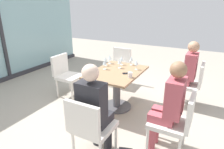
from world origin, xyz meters
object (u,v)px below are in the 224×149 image
at_px(dining_table_main, 117,82).
at_px(chair_front_right, 191,82).
at_px(wine_glass_3, 131,59).
at_px(wine_glass_4, 120,61).
at_px(person_front_left, 169,104).
at_px(chair_side_end, 90,126).
at_px(wine_glass_2, 105,62).
at_px(chair_front_left, 176,120).
at_px(coffee_cup, 130,75).
at_px(person_front_right, 187,71).
at_px(chair_near_window, 66,73).
at_px(chair_far_right, 119,64).
at_px(wine_glass_6, 137,63).
at_px(person_side_end, 95,107).
at_px(wine_glass_0, 122,58).
at_px(wine_glass_5, 105,59).
at_px(wine_glass_1, 110,57).
at_px(cell_phone_on_table, 127,73).

distance_m(dining_table_main, chair_front_right, 1.41).
bearing_deg(wine_glass_3, wine_glass_4, 157.59).
bearing_deg(person_front_left, chair_side_end, 128.46).
bearing_deg(wine_glass_2, chair_front_left, -116.03).
bearing_deg(wine_glass_3, coffee_cup, -158.61).
distance_m(person_front_right, wine_glass_3, 1.07).
relative_size(chair_side_end, person_front_right, 0.69).
relative_size(chair_near_window, chair_far_right, 1.00).
xyz_separation_m(chair_far_right, coffee_cup, (-1.26, -0.81, 0.28)).
xyz_separation_m(wine_glass_3, coffee_cup, (-0.65, -0.25, -0.09)).
bearing_deg(wine_glass_6, person_side_end, -178.28).
bearing_deg(person_side_end, coffee_cup, -0.87).
relative_size(chair_near_window, wine_glass_0, 4.70).
height_order(chair_side_end, wine_glass_0, wine_glass_0).
bearing_deg(wine_glass_5, wine_glass_6, -85.10).
height_order(wine_glass_0, wine_glass_5, same).
height_order(chair_front_right, person_front_right, person_front_right).
bearing_deg(wine_glass_2, person_front_left, -117.83).
relative_size(person_front_left, wine_glass_0, 6.81).
height_order(wine_glass_0, wine_glass_1, same).
bearing_deg(wine_glass_0, chair_side_end, -166.70).
relative_size(chair_front_right, wine_glass_2, 4.70).
bearing_deg(chair_near_window, wine_glass_5, -76.54).
xyz_separation_m(chair_front_right, wine_glass_0, (-0.33, 1.31, 0.37)).
bearing_deg(wine_glass_5, cell_phone_on_table, -112.82).
xyz_separation_m(wine_glass_2, wine_glass_3, (0.48, -0.33, 0.00)).
xyz_separation_m(dining_table_main, chair_side_end, (-1.34, -0.32, -0.03)).
height_order(chair_front_left, person_side_end, person_side_end).
distance_m(person_front_right, coffee_cup, 1.19).
bearing_deg(wine_glass_1, wine_glass_5, 177.86).
bearing_deg(person_front_left, wine_glass_0, 47.02).
distance_m(wine_glass_4, wine_glass_6, 0.32).
xyz_separation_m(chair_front_right, chair_near_window, (-0.72, 2.43, 0.00)).
height_order(wine_glass_0, wine_glass_3, same).
bearing_deg(wine_glass_6, wine_glass_2, 116.73).
bearing_deg(chair_near_window, dining_table_main, -90.00).
height_order(chair_far_right, person_front_right, person_front_right).
xyz_separation_m(wine_glass_1, wine_glass_5, (-0.16, 0.01, 0.00)).
height_order(wine_glass_1, coffee_cup, wine_glass_1).
relative_size(dining_table_main, chair_far_right, 1.33).
relative_size(dining_table_main, wine_glass_1, 6.24).
relative_size(chair_front_left, person_front_left, 0.69).
xyz_separation_m(wine_glass_3, wine_glass_5, (-0.27, 0.43, 0.00)).
bearing_deg(chair_front_right, person_side_end, 155.44).
bearing_deg(wine_glass_2, chair_far_right, 11.66).
relative_size(chair_side_end, chair_front_right, 1.00).
xyz_separation_m(chair_near_window, person_front_right, (0.72, -2.32, 0.20)).
relative_size(wine_glass_4, coffee_cup, 2.06).
xyz_separation_m(wine_glass_5, coffee_cup, (-0.38, -0.69, -0.09)).
relative_size(chair_front_right, person_front_right, 0.69).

